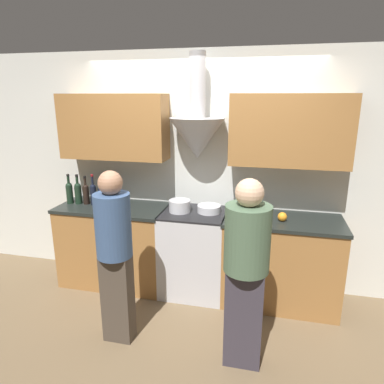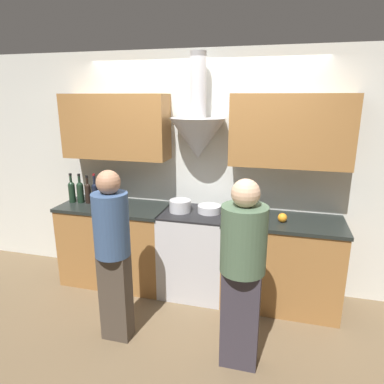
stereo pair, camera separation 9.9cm
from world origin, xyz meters
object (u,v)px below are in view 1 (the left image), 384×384
Objects in this scene: wine_bottle_0 at (69,192)px; stock_pot at (180,206)px; mixing_bowl at (209,209)px; person_foreground_right at (246,268)px; wine_bottle_4 at (101,195)px; saucepan at (250,213)px; wine_bottle_3 at (93,193)px; wine_bottle_5 at (109,195)px; person_foreground_left at (115,250)px; orange_fruit at (282,217)px; wine_bottle_2 at (86,193)px; wine_bottle_1 at (78,192)px; stove_range at (194,252)px.

stock_pot is at bearing -0.04° from wine_bottle_0.
person_foreground_right reaches higher than mixing_bowl.
wine_bottle_4 is (0.40, 0.01, -0.01)m from wine_bottle_0.
saucepan is (1.65, 0.00, -0.08)m from wine_bottle_4.
wine_bottle_3 is at bearing 151.90° from person_foreground_right.
wine_bottle_5 is 1.06m from person_foreground_left.
orange_fruit is (2.36, -0.05, -0.09)m from wine_bottle_0.
wine_bottle_2 is 1.05× the size of wine_bottle_4.
wine_bottle_1 is 0.30m from wine_bottle_4.
wine_bottle_0 is 0.29m from wine_bottle_3.
person_foreground_right is at bearing -64.64° from mixing_bowl.
stove_range is at bearing 0.54° from wine_bottle_4.
saucepan reaches higher than stove_range.
person_foreground_right is (0.78, -0.95, -0.14)m from stock_pot.
wine_bottle_2 is at bearing 174.29° from wine_bottle_3.
stove_range is at bearing 123.06° from person_foreground_right.
wine_bottle_5 is at bearing -1.82° from wine_bottle_2.
stove_range is 2.65× the size of wine_bottle_3.
person_foreground_right is (1.11, -0.04, -0.01)m from person_foreground_left.
saucepan is (-0.32, 0.06, -0.00)m from orange_fruit.
wine_bottle_5 reaches higher than stock_pot.
stock_pot is at bearing -0.38° from wine_bottle_4.
wine_bottle_4 is (-1.06, -0.01, 0.59)m from stove_range.
wine_bottle_3 is 0.23× the size of person_foreground_left.
wine_bottle_4 reaches higher than orange_fruit.
saucepan is at bearing -0.42° from wine_bottle_2.
stove_range is at bearing 179.18° from saucepan.
person_foreground_left is (0.88, -0.92, -0.21)m from wine_bottle_1.
wine_bottle_5 is 1.46× the size of stock_pot.
stock_pot is at bearing -170.75° from mixing_bowl.
stove_range is 5.24× the size of saucepan.
wine_bottle_4 is 1.65m from saucepan.
wine_bottle_2 is at bearing 179.77° from stove_range.
stock_pot is at bearing -0.64° from wine_bottle_3.
wine_bottle_4 is 1.97m from orange_fruit.
orange_fruit is at bearing -1.91° from wine_bottle_5.
wine_bottle_0 reaches higher than stove_range.
wine_bottle_2 is 0.30m from wine_bottle_5.
wine_bottle_3 reaches higher than orange_fruit.
wine_bottle_3 is 1.54× the size of stock_pot.
wine_bottle_0 reaches higher than wine_bottle_2.
person_foreground_right is at bearing -30.98° from wine_bottle_5.
wine_bottle_4 is 1.36× the size of stock_pot.
saucepan reaches higher than mixing_bowl.
person_foreground_right is at bearing -87.69° from saucepan.
wine_bottle_1 reaches higher than orange_fruit.
wine_bottle_1 is 1.21m from stock_pot.
wine_bottle_1 reaches higher than stove_range.
wine_bottle_2 is 2.13m from person_foreground_right.
saucepan is at bearing -5.60° from mixing_bowl.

